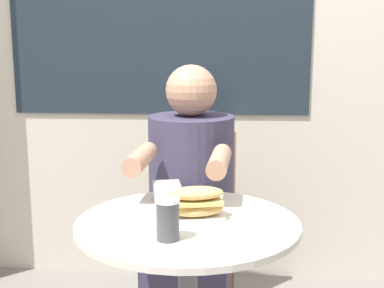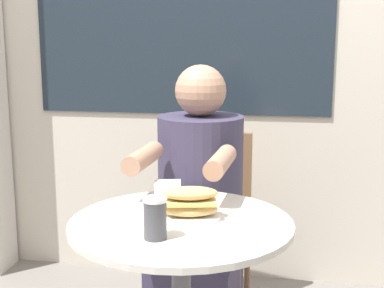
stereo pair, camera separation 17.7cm
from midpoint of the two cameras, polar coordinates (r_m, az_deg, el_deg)
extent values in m
cube|color=beige|center=(2.86, 5.72, 13.04)|extent=(8.00, 0.08, 2.80)
cylinder|color=beige|center=(1.64, 1.95, -8.58)|extent=(0.68, 0.68, 0.02)
cube|color=brown|center=(2.48, 3.74, -9.22)|extent=(0.40, 0.40, 0.02)
cube|color=brown|center=(2.58, 4.45, -3.31)|extent=(0.35, 0.05, 0.42)
cylinder|color=brown|center=(2.45, -0.93, -15.18)|extent=(0.03, 0.03, 0.43)
cylinder|color=brown|center=(2.70, 7.83, -12.74)|extent=(0.03, 0.03, 0.43)
cylinder|color=brown|center=(2.74, 0.79, -12.22)|extent=(0.03, 0.03, 0.43)
cylinder|color=#38334C|center=(2.18, 3.23, -4.19)|extent=(0.35, 0.35, 0.55)
sphere|color=tan|center=(2.12, 3.34, 5.71)|extent=(0.20, 0.20, 0.20)
cylinder|color=tan|center=(1.82, 5.86, -1.94)|extent=(0.08, 0.28, 0.07)
cylinder|color=tan|center=(1.88, -2.53, -1.51)|extent=(0.08, 0.28, 0.07)
cylinder|color=white|center=(1.66, 2.90, -7.84)|extent=(0.19, 0.19, 0.01)
ellipsoid|color=tan|center=(1.65, 2.91, -7.05)|extent=(0.18, 0.12, 0.04)
cube|color=#D6BC66|center=(1.64, 2.92, -6.18)|extent=(0.17, 0.12, 0.01)
ellipsoid|color=tan|center=(1.63, 2.93, -5.31)|extent=(0.18, 0.12, 0.04)
cylinder|color=#424247|center=(1.48, -0.51, -8.17)|extent=(0.06, 0.06, 0.11)
cylinder|color=white|center=(1.46, -0.51, -5.99)|extent=(0.07, 0.07, 0.01)
cube|color=silver|center=(1.84, 0.16, -5.07)|extent=(0.11, 0.11, 0.06)
camera|label=1|loc=(0.09, -87.14, 0.56)|focal=50.00mm
camera|label=2|loc=(0.09, 92.86, -0.56)|focal=50.00mm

